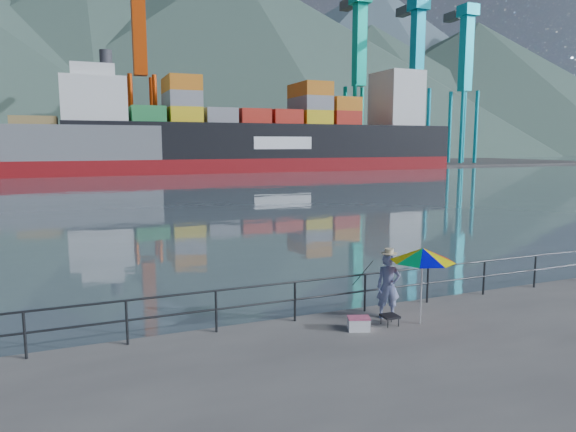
# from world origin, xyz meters

# --- Properties ---
(ground) EXTENTS (24.00, 11.00, 0.50)m
(ground) POSITION_xyz_m (0.00, -3.50, -0.25)
(ground) COLOR #605D5B
(ground) RESTS_ON ground
(harbor_water) EXTENTS (500.00, 280.00, 0.00)m
(harbor_water) POSITION_xyz_m (0.00, 130.00, 0.00)
(harbor_water) COLOR #4F6169
(harbor_water) RESTS_ON ground
(far_dock) EXTENTS (200.00, 40.00, 0.40)m
(far_dock) POSITION_xyz_m (10.00, 93.00, 0.00)
(far_dock) COLOR #514F4C
(far_dock) RESTS_ON ground
(guardrail) EXTENTS (22.00, 0.06, 1.03)m
(guardrail) POSITION_xyz_m (0.00, 1.70, 0.52)
(guardrail) COLOR #2D3033
(guardrail) RESTS_ON ground
(mountains) EXTENTS (600.00, 332.80, 80.00)m
(mountains) POSITION_xyz_m (38.82, 207.75, 35.55)
(mountains) COLOR #385147
(mountains) RESTS_ON ground
(port_cranes) EXTENTS (116.00, 28.00, 38.40)m
(port_cranes) POSITION_xyz_m (31.00, 84.00, 16.00)
(port_cranes) COLOR red
(port_cranes) RESTS_ON ground
(container_stacks) EXTENTS (58.00, 8.40, 7.80)m
(container_stacks) POSITION_xyz_m (37.41, 94.03, 2.85)
(container_stacks) COLOR gray
(container_stacks) RESTS_ON ground
(fisherman) EXTENTS (0.70, 0.58, 1.64)m
(fisherman) POSITION_xyz_m (1.28, 1.04, 0.82)
(fisherman) COLOR navy
(fisherman) RESTS_ON ground
(beach_umbrella) EXTENTS (1.66, 1.66, 1.90)m
(beach_umbrella) POSITION_xyz_m (1.77, 0.34, 1.73)
(beach_umbrella) COLOR white
(beach_umbrella) RESTS_ON ground
(folding_stool) EXTENTS (0.39, 0.39, 0.25)m
(folding_stool) POSITION_xyz_m (1.02, 0.55, 0.13)
(folding_stool) COLOR black
(folding_stool) RESTS_ON ground
(cooler_bag) EXTENTS (0.59, 0.49, 0.29)m
(cooler_bag) POSITION_xyz_m (0.15, 0.54, 0.14)
(cooler_bag) COLOR white
(cooler_bag) RESTS_ON ground
(fishing_rod) EXTENTS (0.28, 1.50, 1.07)m
(fishing_rod) POSITION_xyz_m (1.18, 2.14, 0.00)
(fishing_rod) COLOR black
(fishing_rod) RESTS_ON ground
(container_ship) EXTENTS (65.94, 10.99, 18.10)m
(container_ship) POSITION_xyz_m (26.82, 73.77, 5.79)
(container_ship) COLOR maroon
(container_ship) RESTS_ON ground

